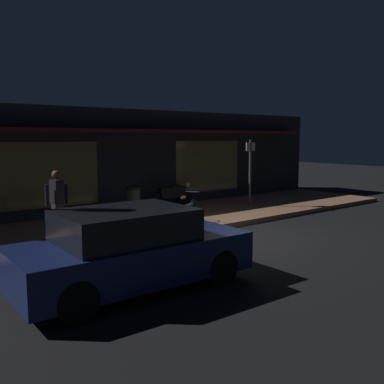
% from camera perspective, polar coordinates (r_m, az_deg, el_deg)
% --- Properties ---
extents(ground_plane, '(60.00, 60.00, 0.00)m').
position_cam_1_polar(ground_plane, '(11.49, 6.29, -6.02)').
color(ground_plane, black).
extents(sidewalk_slab, '(18.00, 4.00, 0.15)m').
position_cam_1_polar(sidewalk_slab, '(13.71, -2.61, -3.49)').
color(sidewalk_slab, '#8C6047').
rests_on(sidewalk_slab, ground_plane).
extents(storefront_building, '(18.00, 3.30, 3.60)m').
position_cam_1_polar(storefront_building, '(16.35, -9.67, 4.27)').
color(storefront_building, black).
rests_on(storefront_building, ground_plane).
extents(motorcycle, '(1.70, 0.55, 0.97)m').
position_cam_1_polar(motorcycle, '(15.01, -2.61, -0.34)').
color(motorcycle, black).
rests_on(motorcycle, sidewalk_slab).
extents(bicycle_parked, '(1.46, 0.86, 0.91)m').
position_cam_1_polar(bicycle_parked, '(12.26, -0.69, -2.71)').
color(bicycle_parked, black).
rests_on(bicycle_parked, sidewalk_slab).
extents(person_photographer, '(0.61, 0.39, 1.67)m').
position_cam_1_polar(person_photographer, '(11.30, -17.47, -1.24)').
color(person_photographer, '#28232D').
rests_on(person_photographer, sidewalk_slab).
extents(sign_post, '(0.44, 0.09, 2.40)m').
position_cam_1_polar(sign_post, '(15.66, 7.73, 3.10)').
color(sign_post, '#47474C').
rests_on(sign_post, sidewalk_slab).
extents(trash_bin, '(0.48, 0.48, 0.93)m').
position_cam_1_polar(trash_bin, '(13.71, -7.79, -1.23)').
color(trash_bin, '#2D4C33').
rests_on(trash_bin, sidewalk_slab).
extents(parked_car_near, '(4.15, 1.87, 1.42)m').
position_cam_1_polar(parked_car_near, '(7.57, -8.18, -7.57)').
color(parked_car_near, black).
rests_on(parked_car_near, ground_plane).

